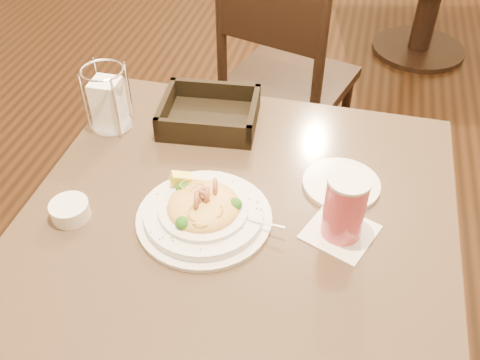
% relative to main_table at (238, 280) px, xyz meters
% --- Properties ---
extents(main_table, '(0.90, 0.90, 0.72)m').
position_rel_main_table_xyz_m(main_table, '(0.00, 0.00, 0.00)').
color(main_table, black).
rests_on(main_table, ground).
extents(dining_chair_near, '(0.52, 0.52, 0.93)m').
position_rel_main_table_xyz_m(dining_chair_near, '(-0.06, 0.92, 0.00)').
color(dining_chair_near, black).
rests_on(dining_chair_near, ground).
extents(pasta_bowl, '(0.31, 0.28, 0.09)m').
position_rel_main_table_xyz_m(pasta_bowl, '(-0.06, -0.03, 0.25)').
color(pasta_bowl, white).
rests_on(pasta_bowl, main_table).
extents(drink_glass, '(0.17, 0.17, 0.15)m').
position_rel_main_table_xyz_m(drink_glass, '(0.21, -0.00, 0.30)').
color(drink_glass, white).
rests_on(drink_glass, main_table).
extents(bread_basket, '(0.26, 0.22, 0.07)m').
position_rel_main_table_xyz_m(bread_basket, '(-0.15, 0.30, 0.25)').
color(bread_basket, black).
rests_on(bread_basket, main_table).
extents(napkin_caddy, '(0.10, 0.10, 0.17)m').
position_rel_main_table_xyz_m(napkin_caddy, '(-0.38, 0.23, 0.30)').
color(napkin_caddy, silver).
rests_on(napkin_caddy, main_table).
extents(side_plate, '(0.22, 0.22, 0.01)m').
position_rel_main_table_xyz_m(side_plate, '(0.20, 0.14, 0.23)').
color(side_plate, white).
rests_on(side_plate, main_table).
extents(butter_ramekin, '(0.09, 0.09, 0.04)m').
position_rel_main_table_xyz_m(butter_ramekin, '(-0.34, -0.09, 0.24)').
color(butter_ramekin, white).
rests_on(butter_ramekin, main_table).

